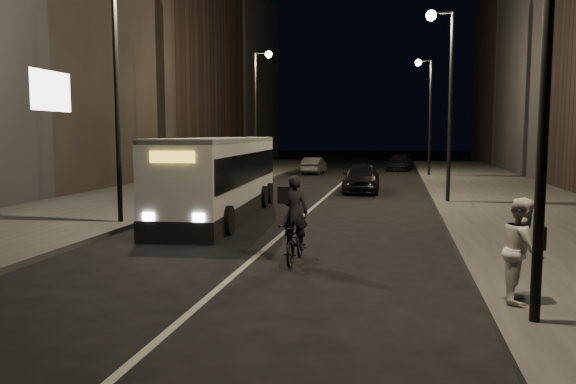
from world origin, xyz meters
The scene contains 14 objects.
ground centered at (0.00, 0.00, 0.00)m, with size 180.00×180.00×0.00m, color black.
sidewalk_right centered at (8.50, 14.00, 0.08)m, with size 7.00×70.00×0.16m, color #353532.
sidewalk_left centered at (-8.50, 14.00, 0.08)m, with size 7.00×70.00×0.16m, color #353532.
building_row_left centered at (-16.00, 28.50, 11.00)m, with size 8.00×61.00×22.00m, color black.
streetlight_right_mid centered at (5.33, 12.00, 5.36)m, with size 1.20×0.44×8.12m.
streetlight_right_far centered at (5.33, 28.00, 5.36)m, with size 1.20×0.44×8.12m.
streetlight_left_near centered at (-5.33, 4.00, 5.36)m, with size 1.20×0.44×8.12m.
streetlight_left_far centered at (-5.33, 22.00, 5.36)m, with size 1.20×0.44×8.12m.
city_bus centered at (-3.02, 6.83, 1.59)m, with size 3.14×10.99×2.93m.
cyclist_on_bicycle centered at (1.10, -0.15, 0.70)m, with size 0.66×1.84×2.12m.
pedestrian_woman centered at (5.61, -2.94, 1.07)m, with size 0.89×0.69×1.82m, color silver.
car_near centered at (1.57, 16.51, 0.78)m, with size 1.84×4.58×1.56m, color black.
car_mid centered at (-2.93, 29.65, 0.63)m, with size 1.34×3.85×1.27m, color #323335.
car_far centered at (3.60, 35.25, 0.67)m, with size 1.88×4.61×1.34m, color black.
Camera 1 is at (3.47, -13.08, 3.07)m, focal length 35.00 mm.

